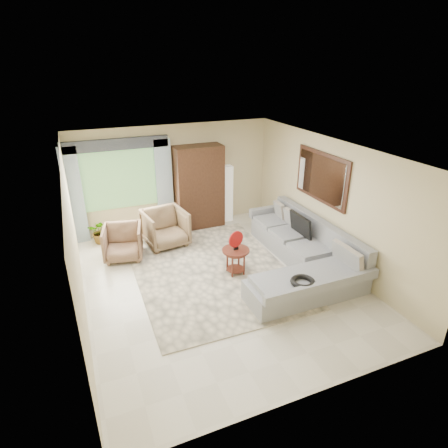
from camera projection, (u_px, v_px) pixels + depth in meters
name	position (u px, v px, depth m)	size (l,w,h in m)	color
ground	(219.00, 281.00, 7.40)	(6.00, 6.00, 0.00)	silver
area_rug	(211.00, 271.00, 7.74)	(3.00, 4.00, 0.02)	beige
sectional_sofa	(302.00, 256.00, 7.76)	(2.30, 3.46, 0.90)	gray
tv_screen	(301.00, 225.00, 8.12)	(0.06, 0.74, 0.48)	black
garden_hose	(303.00, 282.00, 6.38)	(0.43, 0.43, 0.09)	black
coffee_table	(236.00, 261.00, 7.54)	(0.55, 0.55, 0.55)	#471F13
red_disc	(236.00, 239.00, 7.34)	(0.34, 0.34, 0.03)	#9E100F
armchair_left	(123.00, 242.00, 8.12)	(0.80, 0.82, 0.75)	#835F47
armchair_right	(165.00, 228.00, 8.68)	(0.92, 0.94, 0.86)	brown
potted_plant	(100.00, 231.00, 8.84)	(0.52, 0.45, 0.58)	#999999
armoire	(199.00, 187.00, 9.46)	(1.20, 0.55, 2.10)	black
floor_lamp	(227.00, 193.00, 9.92)	(0.24, 0.24, 1.50)	silver
window	(119.00, 180.00, 8.86)	(1.80, 0.04, 1.40)	#669E59
curtain_left	(74.00, 196.00, 8.52)	(0.40, 0.08, 2.30)	#9EB7CC
curtain_right	(164.00, 185.00, 9.26)	(0.40, 0.08, 2.30)	#9EB7CC
valance	(116.00, 144.00, 8.46)	(2.40, 0.12, 0.26)	#1E232D
wall_mirror	(321.00, 177.00, 7.85)	(0.05, 1.70, 1.05)	black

